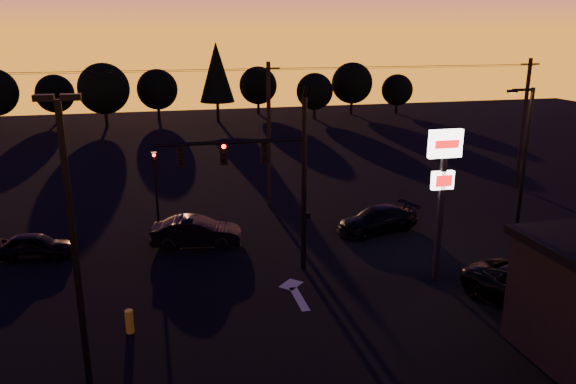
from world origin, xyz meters
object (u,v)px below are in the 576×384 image
streetlight (524,156)px  car_left (35,246)px  secondary_signal (156,179)px  parking_lot_light (72,227)px  bollard (130,321)px  car_right (377,220)px  car_mid (196,232)px  traffic_signal_mast (269,169)px  pylon_sign (443,173)px  suv_parked (532,291)px

streetlight → car_left: 25.32m
secondary_signal → parking_lot_light: (-2.50, -14.49, 2.41)m
secondary_signal → bollard: secondary_signal is taller
bollard → car_left: bearing=119.0°
bollard → car_right: size_ratio=0.19×
parking_lot_light → car_mid: size_ratio=1.99×
traffic_signal_mast → car_mid: traffic_signal_mast is taller
traffic_signal_mast → car_right: 9.00m
pylon_sign → bollard: (-13.30, -1.61, -4.46)m
bollard → car_mid: 8.81m
parking_lot_light → suv_parked: bearing=3.4°
secondary_signal → pylon_sign: pylon_sign is taller
traffic_signal_mast → secondary_signal: bearing=123.2°
secondary_signal → streetlight: (18.91, -5.99, 1.56)m
parking_lot_light → streetlight: 23.05m
traffic_signal_mast → streetlight: (14.01, 1.51, -0.52)m
parking_lot_light → pylon_sign: 15.19m
parking_lot_light → bollard: bearing=67.5°
bollard → secondary_signal: bearing=83.6°
parking_lot_light → suv_parked: (16.88, 1.00, -4.50)m
secondary_signal → car_right: 12.56m
pylon_sign → car_left: size_ratio=1.81×
secondary_signal → car_right: bearing=-17.0°
parking_lot_light → bollard: 5.74m
traffic_signal_mast → car_mid: bearing=126.4°
secondary_signal → car_right: (11.83, -3.61, -2.17)m
bollard → pylon_sign: bearing=6.9°
pylon_sign → car_left: bearing=159.3°
car_left → car_right: car_right is taller
secondary_signal → car_mid: size_ratio=0.95×
bollard → car_mid: size_ratio=0.20×
car_mid → pylon_sign: bearing=-112.6°
car_right → suv_parked: suv_parked is taller
pylon_sign → parking_lot_light: bearing=-162.8°
parking_lot_light → car_mid: 12.75m
traffic_signal_mast → secondary_signal: (-4.90, 7.49, -2.07)m
streetlight → car_mid: size_ratio=1.74×
streetlight → car_mid: streetlight is taller
streetlight → car_mid: bearing=171.3°
streetlight → pylon_sign: bearing=-149.9°
pylon_sign → streetlight: 8.00m
streetlight → bollard: bearing=-164.5°
parking_lot_light → car_right: 18.56m
car_mid → suv_parked: size_ratio=0.83×
car_left → bollard: bearing=-141.5°
car_left → car_mid: car_mid is taller
car_right → bollard: bearing=-73.7°
pylon_sign → car_mid: bearing=146.9°
car_left → suv_parked: size_ratio=0.68×
streetlight → car_mid: (-17.04, 2.60, -3.66)m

